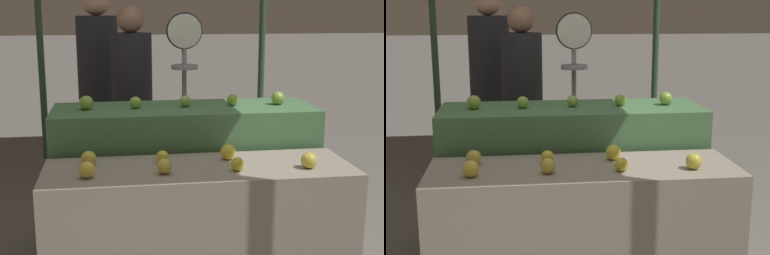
# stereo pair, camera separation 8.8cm
# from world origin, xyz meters

# --- Properties ---
(display_counter_front) EXTENTS (1.67, 0.55, 0.76)m
(display_counter_front) POSITION_xyz_m (0.00, 0.00, 0.38)
(display_counter_front) COLOR gray
(display_counter_front) RESTS_ON ground_plane
(display_counter_back) EXTENTS (1.67, 0.55, 0.98)m
(display_counter_back) POSITION_xyz_m (0.00, 0.60, 0.49)
(display_counter_back) COLOR #4C7A4C
(display_counter_back) RESTS_ON ground_plane
(apple_front_0) EXTENTS (0.09, 0.09, 0.09)m
(apple_front_0) POSITION_xyz_m (-0.59, -0.11, 0.80)
(apple_front_0) COLOR yellow
(apple_front_0) RESTS_ON display_counter_front
(apple_front_1) EXTENTS (0.08, 0.08, 0.08)m
(apple_front_1) POSITION_xyz_m (-0.20, -0.10, 0.80)
(apple_front_1) COLOR gold
(apple_front_1) RESTS_ON display_counter_front
(apple_front_2) EXTENTS (0.07, 0.07, 0.07)m
(apple_front_2) POSITION_xyz_m (0.19, -0.10, 0.79)
(apple_front_2) COLOR gold
(apple_front_2) RESTS_ON display_counter_front
(apple_front_3) EXTENTS (0.09, 0.09, 0.09)m
(apple_front_3) POSITION_xyz_m (0.57, -0.11, 0.80)
(apple_front_3) COLOR gold
(apple_front_3) RESTS_ON display_counter_front
(apple_front_4) EXTENTS (0.08, 0.08, 0.08)m
(apple_front_4) POSITION_xyz_m (-0.59, 0.10, 0.80)
(apple_front_4) COLOR gold
(apple_front_4) RESTS_ON display_counter_front
(apple_front_5) EXTENTS (0.07, 0.07, 0.07)m
(apple_front_5) POSITION_xyz_m (-0.19, 0.10, 0.79)
(apple_front_5) COLOR gold
(apple_front_5) RESTS_ON display_counter_front
(apple_front_6) EXTENTS (0.09, 0.09, 0.09)m
(apple_front_6) POSITION_xyz_m (0.18, 0.11, 0.80)
(apple_front_6) COLOR gold
(apple_front_6) RESTS_ON display_counter_front
(apple_back_0) EXTENTS (0.09, 0.09, 0.09)m
(apple_back_0) POSITION_xyz_m (-0.62, 0.59, 1.02)
(apple_back_0) COLOR #84AD3D
(apple_back_0) RESTS_ON display_counter_back
(apple_back_1) EXTENTS (0.08, 0.08, 0.08)m
(apple_back_1) POSITION_xyz_m (-0.31, 0.59, 1.01)
(apple_back_1) COLOR #8EB247
(apple_back_1) RESTS_ON display_counter_back
(apple_back_2) EXTENTS (0.07, 0.07, 0.07)m
(apple_back_2) POSITION_xyz_m (0.01, 0.61, 1.01)
(apple_back_2) COLOR #8EB247
(apple_back_2) RESTS_ON display_counter_back
(apple_back_3) EXTENTS (0.07, 0.07, 0.07)m
(apple_back_3) POSITION_xyz_m (0.32, 0.61, 1.01)
(apple_back_3) COLOR #84AD3D
(apple_back_3) RESTS_ON display_counter_back
(apple_back_4) EXTENTS (0.09, 0.09, 0.09)m
(apple_back_4) POSITION_xyz_m (0.62, 0.60, 1.02)
(apple_back_4) COLOR #84AD3D
(apple_back_4) RESTS_ON display_counter_back
(produce_scale) EXTENTS (0.27, 0.20, 1.56)m
(produce_scale) POSITION_xyz_m (0.09, 1.24, 1.13)
(produce_scale) COLOR #99999E
(produce_scale) RESTS_ON ground_plane
(person_vendor_at_scale) EXTENTS (0.40, 0.40, 1.61)m
(person_vendor_at_scale) POSITION_xyz_m (-0.30, 1.49, 0.94)
(person_vendor_at_scale) COLOR #2D2D38
(person_vendor_at_scale) RESTS_ON ground_plane
(person_customer_left) EXTENTS (0.48, 0.48, 1.76)m
(person_customer_left) POSITION_xyz_m (-0.57, 1.98, 1.02)
(person_customer_left) COLOR #2D2D38
(person_customer_left) RESTS_ON ground_plane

